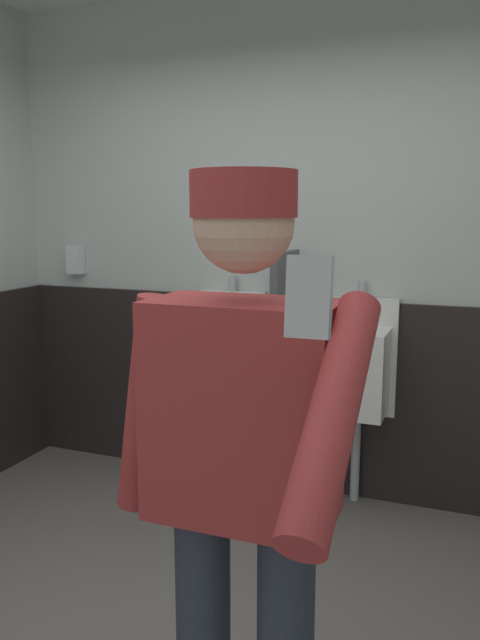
# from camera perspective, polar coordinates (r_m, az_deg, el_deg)

# --- Properties ---
(wall_back) EXTENTS (4.13, 0.12, 2.83)m
(wall_back) POSITION_cam_1_polar(r_m,az_deg,el_deg) (3.58, 5.28, 6.76)
(wall_back) COLOR silver
(wall_back) RESTS_ON ground_plane
(wainscot_band_back) EXTENTS (3.53, 0.03, 1.12)m
(wainscot_band_back) POSITION_cam_1_polar(r_m,az_deg,el_deg) (3.65, 4.74, -6.75)
(wainscot_band_back) COLOR black
(wainscot_band_back) RESTS_ON ground_plane
(urinal_left) EXTENTS (0.40, 0.34, 1.24)m
(urinal_left) POSITION_cam_1_polar(r_m,az_deg,el_deg) (3.58, -1.36, -3.50)
(urinal_left) COLOR white
(urinal_left) RESTS_ON ground_plane
(urinal_middle) EXTENTS (0.40, 0.34, 1.24)m
(urinal_middle) POSITION_cam_1_polar(r_m,az_deg,el_deg) (3.37, 10.54, -4.51)
(urinal_middle) COLOR white
(urinal_middle) RESTS_ON ground_plane
(privacy_divider_panel) EXTENTS (0.04, 0.40, 0.90)m
(privacy_divider_panel) POSITION_cam_1_polar(r_m,az_deg,el_deg) (3.35, 4.10, -1.41)
(privacy_divider_panel) COLOR #4C4C51
(person) EXTENTS (0.65, 0.60, 1.70)m
(person) POSITION_cam_1_polar(r_m,az_deg,el_deg) (1.51, 0.19, -13.35)
(person) COLOR #2D3342
(person) RESTS_ON ground_plane
(cell_phone) EXTENTS (0.06, 0.03, 0.11)m
(cell_phone) POSITION_cam_1_polar(r_m,az_deg,el_deg) (0.83, 6.34, 2.12)
(cell_phone) COLOR silver
(soap_dispenser) EXTENTS (0.10, 0.07, 0.18)m
(soap_dispenser) POSITION_cam_1_polar(r_m,az_deg,el_deg) (4.13, -14.86, 5.37)
(soap_dispenser) COLOR silver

